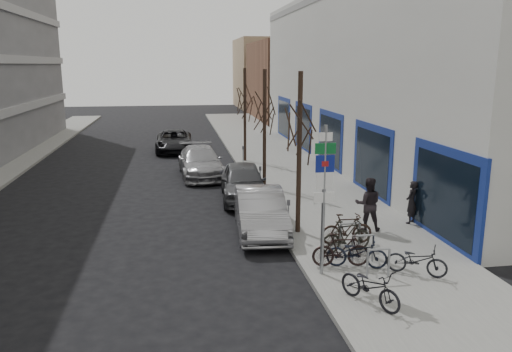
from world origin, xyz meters
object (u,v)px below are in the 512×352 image
object	(u,v)px
bike_near_right	(341,250)
tree_near	(300,115)
bike_mid_curb	(357,250)
parked_car_back	(201,162)
pedestrian_near	(411,202)
tree_mid	(265,101)
parked_car_mid	(243,182)
meter_front	(288,215)
bike_mid_inner	(346,236)
bike_far_curb	(417,258)
meter_back	(243,155)
tree_far	(245,93)
bike_near_left	(370,283)
lane_car	(174,141)
bike_far_inner	(347,229)
highway_sign_pole	(324,191)
meter_mid	(260,178)
bike_rack	(363,245)
parked_car_front	(260,211)
pedestrian_far	(368,204)

from	to	relation	value
bike_near_right	tree_near	bearing A→B (deg)	15.61
bike_mid_curb	parked_car_back	world-z (taller)	parked_car_back
parked_car_back	pedestrian_near	xyz separation A→B (m)	(6.97, -9.57, 0.17)
tree_mid	parked_car_mid	distance (m)	3.87
meter_front	bike_mid_inner	xyz separation A→B (m)	(1.42, -1.60, -0.25)
bike_far_curb	parked_car_back	size ratio (longest dim) A/B	0.31
meter_back	bike_far_curb	world-z (taller)	meter_back
tree_far	parked_car_mid	distance (m)	8.82
tree_far	pedestrian_near	distance (m)	13.78
meter_front	parked_car_mid	distance (m)	5.46
bike_near_left	lane_car	size ratio (longest dim) A/B	0.34
bike_far_inner	parked_car_back	distance (m)	11.94
bike_near_right	parked_car_back	bearing A→B (deg)	21.07
bike_far_curb	pedestrian_near	size ratio (longest dim) A/B	1.04
bike_far_inner	bike_near_right	bearing A→B (deg)	156.81
bike_mid_inner	meter_front	bearing A→B (deg)	30.24
tree_near	bike_near_right	xyz separation A→B (m)	(0.47, -3.12, -3.45)
bike_mid_curb	bike_far_inner	xyz separation A→B (m)	(0.35, 1.84, -0.01)
tree_far	parked_car_back	xyz separation A→B (m)	(-2.77, -3.16, -3.35)
tree_near	bike_mid_curb	world-z (taller)	tree_near
highway_sign_pole	lane_car	world-z (taller)	highway_sign_pole
highway_sign_pole	tree_far	world-z (taller)	tree_far
lane_car	parked_car_mid	bearing A→B (deg)	-76.62
tree_near	meter_mid	size ratio (longest dim) A/B	4.33
tree_near	lane_car	bearing A→B (deg)	103.14
meter_back	lane_car	size ratio (longest dim) A/B	0.25
meter_back	bike_near_left	size ratio (longest dim) A/B	0.73
tree_mid	parked_car_mid	xyz separation A→B (m)	(-1.20, -1.59, -3.32)
meter_mid	bike_mid_inner	bearing A→B (deg)	-78.69
bike_rack	parked_car_back	distance (m)	13.34
bike_near_right	bike_mid_inner	world-z (taller)	bike_mid_inner
bike_rack	lane_car	bearing A→B (deg)	104.51
tree_mid	meter_back	xyz separation A→B (m)	(-0.45, 4.00, -3.19)
meter_back	bike_near_right	distance (m)	13.65
tree_mid	parked_car_mid	world-z (taller)	tree_mid
tree_far	parked_car_mid	xyz separation A→B (m)	(-1.20, -8.09, -3.32)
bike_mid_inner	bike_far_curb	world-z (taller)	bike_mid_inner
tree_near	bike_far_curb	distance (m)	5.75
tree_mid	lane_car	size ratio (longest dim) A/B	1.08
tree_far	bike_mid_curb	size ratio (longest dim) A/B	3.26
parked_car_front	highway_sign_pole	bearing A→B (deg)	-72.56
tree_mid	bike_near_right	bearing A→B (deg)	-87.19
highway_sign_pole	parked_car_back	xyz separation A→B (m)	(-2.57, 13.35, -1.70)
parked_car_front	pedestrian_far	xyz separation A→B (m)	(3.59, -0.75, 0.33)
highway_sign_pole	bike_near_right	world-z (taller)	highway_sign_pole
bike_far_inner	lane_car	bearing A→B (deg)	16.49
tree_near	tree_mid	distance (m)	6.50
meter_mid	lane_car	size ratio (longest dim) A/B	0.25
tree_far	pedestrian_near	size ratio (longest dim) A/B	3.57
bike_far_inner	parked_car_front	distance (m)	3.12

